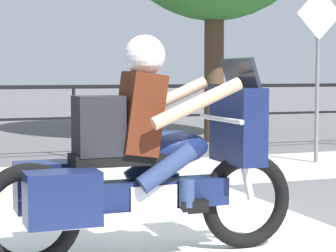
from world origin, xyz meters
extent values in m
plane|color=#565659|center=(0.00, 0.00, 0.00)|extent=(120.00, 120.00, 0.00)
cube|color=#B7B2A8|center=(0.00, 3.40, 0.01)|extent=(44.00, 2.40, 0.01)
cube|color=silver|center=(-0.66, -0.20, 0.00)|extent=(3.54, 6.00, 0.01)
cube|color=black|center=(0.00, 5.31, 1.12)|extent=(36.00, 0.04, 0.06)
cube|color=black|center=(0.00, 5.31, 0.63)|extent=(36.00, 0.03, 0.04)
cylinder|color=black|center=(0.00, 5.31, 0.57)|extent=(0.05, 0.05, 1.15)
torus|color=black|center=(0.10, -0.39, 0.37)|extent=(0.73, 0.11, 0.73)
torus|color=black|center=(-1.54, -0.39, 0.37)|extent=(0.73, 0.11, 0.73)
cube|color=#141E47|center=(-0.72, -0.39, 0.47)|extent=(1.24, 0.22, 0.20)
cube|color=silver|center=(-0.69, -0.39, 0.42)|extent=(0.34, 0.26, 0.26)
ellipsoid|color=#141E47|center=(-0.52, -0.39, 0.79)|extent=(0.59, 0.30, 0.26)
cube|color=black|center=(-0.88, -0.39, 0.73)|extent=(0.72, 0.28, 0.08)
cube|color=#141E47|center=(0.02, -0.39, 0.94)|extent=(0.20, 0.59, 0.57)
cube|color=#1E232B|center=(0.04, -0.39, 1.32)|extent=(0.10, 0.50, 0.24)
cylinder|color=silver|center=(-0.12, -0.39, 0.99)|extent=(0.04, 0.70, 0.04)
cylinder|color=silver|center=(-0.92, -0.55, 0.34)|extent=(0.90, 0.09, 0.09)
cube|color=#141E47|center=(-1.36, -0.63, 0.52)|extent=(0.48, 0.28, 0.35)
cube|color=#141E47|center=(-1.36, -0.15, 0.52)|extent=(0.48, 0.28, 0.35)
cylinder|color=silver|center=(0.07, -0.39, 0.65)|extent=(0.19, 0.06, 0.57)
cube|color=#4C1E0F|center=(-0.75, -0.39, 1.05)|extent=(0.32, 0.36, 0.60)
sphere|color=tan|center=(-0.71, -0.39, 1.43)|extent=(0.23, 0.23, 0.23)
sphere|color=silver|center=(-0.71, -0.39, 1.45)|extent=(0.29, 0.29, 0.29)
cylinder|color=navy|center=(-0.60, -0.54, 0.67)|extent=(0.44, 0.13, 0.34)
cylinder|color=navy|center=(-0.45, -0.54, 0.48)|extent=(0.11, 0.11, 0.20)
cube|color=black|center=(-0.40, -0.54, 0.39)|extent=(0.20, 0.10, 0.09)
cylinder|color=navy|center=(-0.60, -0.24, 0.67)|extent=(0.44, 0.13, 0.34)
cylinder|color=navy|center=(-0.45, -0.24, 0.48)|extent=(0.11, 0.11, 0.20)
cube|color=black|center=(-0.40, -0.24, 0.39)|extent=(0.20, 0.10, 0.09)
cylinder|color=tan|center=(-0.44, -0.69, 1.12)|extent=(0.66, 0.09, 0.35)
cylinder|color=tan|center=(-0.44, -0.09, 1.12)|extent=(0.66, 0.09, 0.35)
cube|color=black|center=(-1.05, -0.39, 0.97)|extent=(0.32, 0.29, 0.41)
cylinder|color=slate|center=(3.26, 3.52, 1.18)|extent=(0.06, 0.06, 2.36)
cube|color=white|center=(3.26, 3.50, 2.20)|extent=(0.75, 0.02, 0.75)
cylinder|color=#473323|center=(3.08, 6.83, 1.48)|extent=(0.38, 0.38, 2.97)
camera|label=1|loc=(-2.17, -4.78, 1.33)|focal=70.00mm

